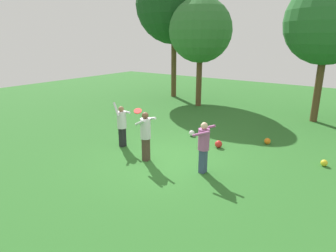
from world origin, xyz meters
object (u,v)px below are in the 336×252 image
object	(u,v)px
person_thrower	(122,123)
ball_white	(192,133)
ball_orange	(267,141)
tree_right	(328,22)
frisbee	(138,111)
person_bystander	(204,143)
ball_red	(219,144)
tree_far_left	(174,5)
tree_left	(200,31)
ball_yellow	(324,163)
person_catcher	(146,132)

from	to	relation	value
person_thrower	ball_white	size ratio (longest dim) A/B	7.15
person_thrower	ball_orange	size ratio (longest dim) A/B	7.07
tree_right	frisbee	bearing A→B (deg)	-115.97
person_bystander	ball_red	size ratio (longest dim) A/B	5.78
ball_white	person_bystander	bearing A→B (deg)	-53.50
ball_red	ball_white	world-z (taller)	ball_red
ball_white	tree_far_left	size ratio (longest dim) A/B	0.03
ball_white	tree_left	xyz separation A→B (m)	(-2.67, 5.21, 4.25)
ball_orange	ball_yellow	distance (m)	2.33
person_bystander	ball_white	size ratio (longest dim) A/B	6.62
ball_white	tree_right	world-z (taller)	tree_right
person_catcher	ball_orange	size ratio (longest dim) A/B	6.88
person_bystander	frisbee	bearing A→B (deg)	0.00
ball_orange	tree_left	xyz separation A→B (m)	(-5.58, 4.36, 4.25)
person_thrower	frisbee	world-z (taller)	person_thrower
tree_far_left	person_catcher	bearing A→B (deg)	-60.23
ball_orange	person_thrower	bearing A→B (deg)	-142.15
person_thrower	frisbee	xyz separation A→B (m)	(1.14, -0.37, 0.70)
tree_far_left	tree_left	size ratio (longest dim) A/B	1.38
person_bystander	tree_right	distance (m)	9.22
person_thrower	ball_red	distance (m)	3.71
ball_yellow	tree_left	xyz separation A→B (m)	(-7.69, 5.33, 4.26)
frisbee	person_bystander	bearing A→B (deg)	4.03
ball_red	ball_white	size ratio (longest dim) A/B	1.15
tree_right	tree_left	bearing A→B (deg)	-177.50
tree_left	person_catcher	bearing A→B (deg)	-71.75
person_thrower	person_catcher	world-z (taller)	person_thrower
ball_red	tree_far_left	world-z (taller)	tree_far_left
tree_far_left	tree_left	world-z (taller)	tree_far_left
person_bystander	ball_yellow	xyz separation A→B (m)	(2.96, 2.66, -0.83)
person_catcher	ball_orange	xyz separation A→B (m)	(2.84, 3.94, -0.87)
tree_left	ball_yellow	bearing A→B (deg)	-34.73
tree_left	frisbee	bearing A→B (deg)	-74.24
tree_far_left	tree_right	size ratio (longest dim) A/B	1.30
person_bystander	tree_right	xyz separation A→B (m)	(1.69, 8.28, 3.71)
person_thrower	tree_right	world-z (taller)	tree_right
person_catcher	tree_left	bearing A→B (deg)	-54.51
ball_orange	ball_white	bearing A→B (deg)	-163.64
ball_orange	tree_far_left	xyz separation A→B (m)	(-8.49, 5.94, 5.93)
person_thrower	ball_yellow	size ratio (longest dim) A/B	8.05
person_bystander	ball_white	distance (m)	3.56
person_thrower	person_catcher	bearing A→B (deg)	0.25
person_catcher	ball_yellow	size ratio (longest dim) A/B	7.83
person_catcher	person_bystander	distance (m)	2.02
person_thrower	ball_red	bearing A→B (deg)	51.36
ball_orange	ball_white	size ratio (longest dim) A/B	1.01
ball_red	tree_left	size ratio (longest dim) A/B	0.04
person_catcher	ball_yellow	distance (m)	5.84
tree_far_left	ball_white	bearing A→B (deg)	-50.57
person_catcher	ball_white	world-z (taller)	person_catcher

